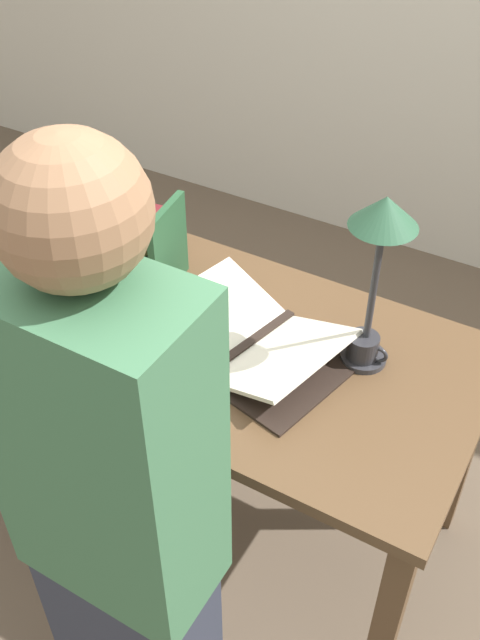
# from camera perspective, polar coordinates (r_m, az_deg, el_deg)

# --- Properties ---
(ground_plane) EXTENTS (12.00, 12.00, 0.00)m
(ground_plane) POSITION_cam_1_polar(r_m,az_deg,el_deg) (2.48, -0.82, -14.84)
(ground_plane) COLOR brown
(reading_desk) EXTENTS (1.36, 0.74, 0.77)m
(reading_desk) POSITION_cam_1_polar(r_m,az_deg,el_deg) (1.98, -0.99, -3.69)
(reading_desk) COLOR brown
(reading_desk) RESTS_ON ground_plane
(open_book) EXTENTS (0.59, 0.47, 0.09)m
(open_book) POSITION_cam_1_polar(r_m,az_deg,el_deg) (1.86, 0.67, -1.58)
(open_book) COLOR black
(open_book) RESTS_ON reading_desk
(book_stack_tall) EXTENTS (0.23, 0.29, 0.16)m
(book_stack_tall) POSITION_cam_1_polar(r_m,az_deg,el_deg) (2.15, -9.43, 6.01)
(book_stack_tall) COLOR tan
(book_stack_tall) RESTS_ON reading_desk
(book_standing_upright) EXTENTS (0.05, 0.20, 0.27)m
(book_standing_upright) POSITION_cam_1_polar(r_m,az_deg,el_deg) (2.02, -5.75, 5.71)
(book_standing_upright) COLOR #234C2D
(book_standing_upright) RESTS_ON reading_desk
(reading_lamp) EXTENTS (0.16, 0.16, 0.48)m
(reading_lamp) POSITION_cam_1_polar(r_m,az_deg,el_deg) (1.64, 11.28, 6.80)
(reading_lamp) COLOR #2D2D33
(reading_lamp) RESTS_ON reading_desk
(coffee_mug) EXTENTS (0.11, 0.08, 0.08)m
(coffee_mug) POSITION_cam_1_polar(r_m,az_deg,el_deg) (1.84, 9.82, -2.29)
(coffee_mug) COLOR #28282D
(coffee_mug) RESTS_ON reading_desk
(pencil) EXTENTS (0.07, 0.15, 0.01)m
(pencil) POSITION_cam_1_polar(r_m,az_deg,el_deg) (1.76, -6.25, -5.92)
(pencil) COLOR gold
(pencil) RESTS_ON reading_desk
(person_reader) EXTENTS (0.36, 0.23, 1.67)m
(person_reader) POSITION_cam_1_polar(r_m,az_deg,el_deg) (1.43, -9.31, -17.74)
(person_reader) COLOR #2D3342
(person_reader) RESTS_ON ground_plane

